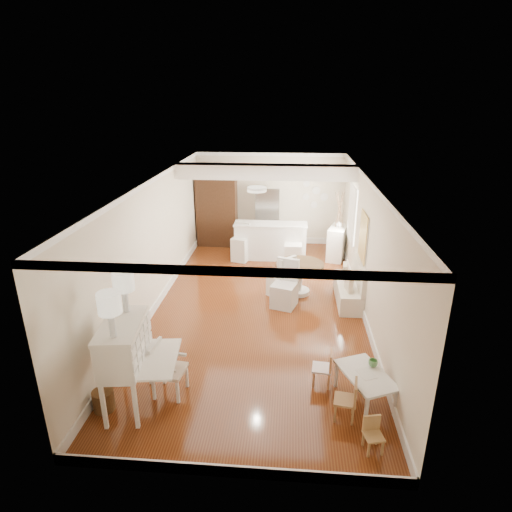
# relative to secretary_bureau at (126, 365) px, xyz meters

# --- Properties ---
(room) EXTENTS (9.00, 9.04, 2.82)m
(room) POSITION_rel_secretary_bureau_xyz_m (1.74, 3.62, 1.28)
(room) COLOR brown
(room) RESTS_ON ground
(secretary_bureau) EXTENTS (1.22, 1.24, 1.40)m
(secretary_bureau) POSITION_rel_secretary_bureau_xyz_m (0.00, 0.00, 0.00)
(secretary_bureau) COLOR white
(secretary_bureau) RESTS_ON ground
(gustavian_armchair) EXTENTS (0.56, 0.56, 0.88)m
(gustavian_armchair) POSITION_rel_secretary_bureau_xyz_m (0.55, 0.31, -0.26)
(gustavian_armchair) COLOR silver
(gustavian_armchair) RESTS_ON ground
(wicker_basket) EXTENTS (0.33, 0.33, 0.32)m
(wicker_basket) POSITION_rel_secretary_bureau_xyz_m (-0.35, -0.14, -0.54)
(wicker_basket) COLOR brown
(wicker_basket) RESTS_ON ground
(kids_table) EXTENTS (0.92, 1.13, 0.49)m
(kids_table) POSITION_rel_secretary_bureau_xyz_m (3.54, 0.37, -0.46)
(kids_table) COLOR white
(kids_table) RESTS_ON ground
(kids_chair_a) EXTENTS (0.36, 0.36, 0.65)m
(kids_chair_a) POSITION_rel_secretary_bureau_xyz_m (3.20, -0.03, -0.38)
(kids_chair_a) COLOR #9A7146
(kids_chair_a) RESTS_ON ground
(kids_chair_b) EXTENTS (0.34, 0.34, 0.63)m
(kids_chair_b) POSITION_rel_secretary_bureau_xyz_m (2.92, 0.73, -0.39)
(kids_chair_b) COLOR tan
(kids_chair_b) RESTS_ON ground
(kids_chair_c) EXTENTS (0.29, 0.29, 0.50)m
(kids_chair_c) POSITION_rel_secretary_bureau_xyz_m (3.51, -0.62, -0.45)
(kids_chair_c) COLOR tan
(kids_chair_c) RESTS_ON ground
(banquette) EXTENTS (0.52, 1.60, 0.98)m
(banquette) POSITION_rel_secretary_bureau_xyz_m (3.69, 3.80, -0.21)
(banquette) COLOR silver
(banquette) RESTS_ON ground
(dining_table) EXTENTS (1.21, 1.21, 0.76)m
(dining_table) POSITION_rel_secretary_bureau_xyz_m (2.59, 4.09, -0.32)
(dining_table) COLOR #4C3118
(dining_table) RESTS_ON ground
(slip_chair_near) EXTENTS (0.64, 0.65, 1.06)m
(slip_chair_near) POSITION_rel_secretary_bureau_xyz_m (2.26, 3.43, -0.17)
(slip_chair_near) COLOR silver
(slip_chair_near) RESTS_ON ground
(slip_chair_far) EXTENTS (0.69, 0.69, 1.01)m
(slip_chair_far) POSITION_rel_secretary_bureau_xyz_m (2.17, 3.95, -0.20)
(slip_chair_far) COLOR silver
(slip_chair_far) RESTS_ON ground
(breakfast_counter) EXTENTS (2.05, 0.65, 1.03)m
(breakfast_counter) POSITION_rel_secretary_bureau_xyz_m (1.80, 6.40, -0.19)
(breakfast_counter) COLOR white
(breakfast_counter) RESTS_ON ground
(bar_stool_left) EXTENTS (0.53, 0.53, 1.07)m
(bar_stool_left) POSITION_rel_secretary_bureau_xyz_m (0.97, 6.12, -0.17)
(bar_stool_left) COLOR silver
(bar_stool_left) RESTS_ON ground
(bar_stool_right) EXTENTS (0.46, 0.46, 1.13)m
(bar_stool_right) POSITION_rel_secretary_bureau_xyz_m (2.44, 5.60, -0.14)
(bar_stool_right) COLOR white
(bar_stool_right) RESTS_ON ground
(pantry_cabinet) EXTENTS (1.20, 0.60, 2.30)m
(pantry_cabinet) POSITION_rel_secretary_bureau_xyz_m (0.10, 7.48, 0.45)
(pantry_cabinet) COLOR #381E11
(pantry_cabinet) RESTS_ON ground
(fridge) EXTENTS (0.75, 0.65, 1.80)m
(fridge) POSITION_rel_secretary_bureau_xyz_m (2.00, 7.45, 0.20)
(fridge) COLOR silver
(fridge) RESTS_ON ground
(sideboard) EXTENTS (0.68, 1.05, 0.93)m
(sideboard) POSITION_rel_secretary_bureau_xyz_m (3.70, 6.55, -0.24)
(sideboard) COLOR white
(sideboard) RESTS_ON ground
(pencil_cup) EXTENTS (0.17, 0.17, 0.11)m
(pencil_cup) POSITION_rel_secretary_bureau_xyz_m (3.68, 0.58, -0.16)
(pencil_cup) COLOR #5D9B5A
(pencil_cup) RESTS_ON kids_table
(branch_vase) EXTENTS (0.20, 0.20, 0.17)m
(branch_vase) POSITION_rel_secretary_bureau_xyz_m (3.71, 6.57, 0.31)
(branch_vase) COLOR white
(branch_vase) RESTS_ON sideboard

